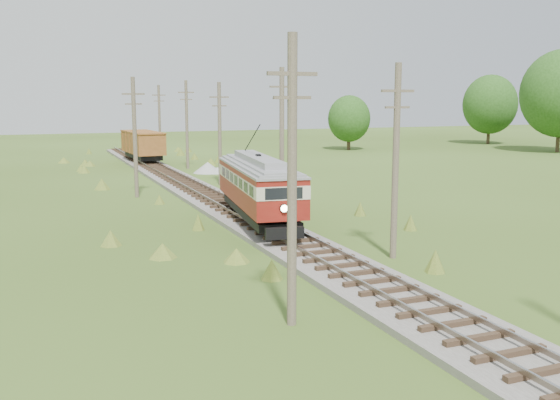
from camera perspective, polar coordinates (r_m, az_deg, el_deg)
name	(u,v)px	position (r m, az deg, el deg)	size (l,w,h in m)	color
railbed_main	(220,203)	(41.58, -5.49, -0.32)	(3.60, 96.00, 0.57)	#605B54
streetcar	(258,184)	(34.24, -1.98, 1.49)	(4.12, 11.44, 5.17)	black
gondola	(143,144)	(69.96, -12.44, 5.02)	(3.49, 9.20, 3.00)	black
gravel_pile	(209,168)	(60.44, -6.49, 2.94)	(2.90, 3.07, 1.05)	gray
utility_pole_r_2	(396,160)	(27.81, 10.54, 3.64)	(1.60, 0.30, 8.60)	brown
utility_pole_r_3	(282,138)	(39.31, 0.17, 5.68)	(1.60, 0.30, 9.00)	brown
utility_pole_r_4	(220,133)	(51.53, -5.53, 6.15)	(1.60, 0.30, 8.40)	brown
utility_pole_r_5	(187,124)	(64.17, -8.52, 6.92)	(1.60, 0.30, 8.90)	brown
utility_pole_r_6	(160,121)	(76.82, -10.96, 7.14)	(1.60, 0.30, 8.70)	brown
utility_pole_l_a	(292,180)	(19.01, 1.11, 1.87)	(1.60, 0.30, 9.00)	brown
utility_pole_l_b	(135,136)	(45.97, -13.14, 5.71)	(1.60, 0.30, 8.60)	brown
tree_right_5	(490,104)	(104.23, 18.64, 8.28)	(8.40, 8.40, 10.82)	#38281C
tree_mid_b	(349,119)	(87.86, 6.34, 7.40)	(5.88, 5.88, 7.57)	#38281C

